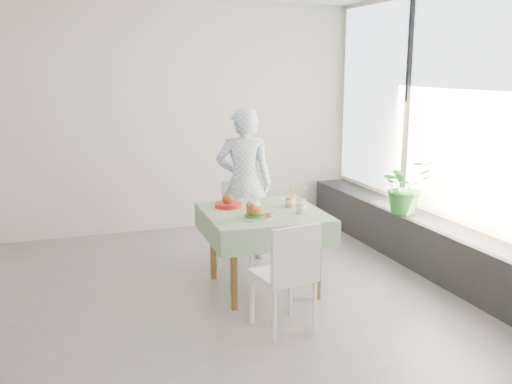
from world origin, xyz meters
name	(u,v)px	position (x,y,z in m)	size (l,w,h in m)	color
floor	(157,312)	(0.00, 0.00, 0.00)	(6.00, 6.00, 0.00)	slate
wall_back	(117,120)	(0.00, 2.50, 1.40)	(6.00, 0.02, 2.80)	silver
wall_front	(254,230)	(0.00, -2.50, 1.40)	(6.00, 0.02, 2.80)	silver
wall_right	(464,132)	(3.00, 0.00, 1.40)	(0.02, 5.00, 2.80)	silver
window_pane	(464,106)	(2.97, 0.00, 1.65)	(0.01, 4.80, 2.18)	#D1E0F9
window_ledge	(438,249)	(2.80, 0.00, 0.25)	(0.40, 4.80, 0.50)	black
cafe_table	(263,241)	(1.02, 0.20, 0.46)	(1.07, 1.07, 0.74)	brown
chair_far	(238,238)	(1.02, 0.99, 0.26)	(0.52, 0.52, 0.83)	white
chair_near	(284,296)	(0.88, -0.65, 0.27)	(0.47, 0.47, 0.88)	white
diner	(244,183)	(1.14, 1.12, 0.81)	(0.59, 0.39, 1.62)	#8DB9E3
main_dish	(256,212)	(0.88, -0.02, 0.79)	(0.30, 0.30, 0.16)	white
juice_cup_orange	(290,200)	(1.31, 0.26, 0.81)	(0.10, 0.10, 0.27)	white
juice_cup_lemonade	(301,206)	(1.31, 0.02, 0.80)	(0.09, 0.09, 0.26)	white
second_dish	(228,203)	(0.76, 0.44, 0.78)	(0.25, 0.25, 0.12)	red
potted_plant	(405,186)	(2.72, 0.51, 0.79)	(0.52, 0.45, 0.58)	#297D31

